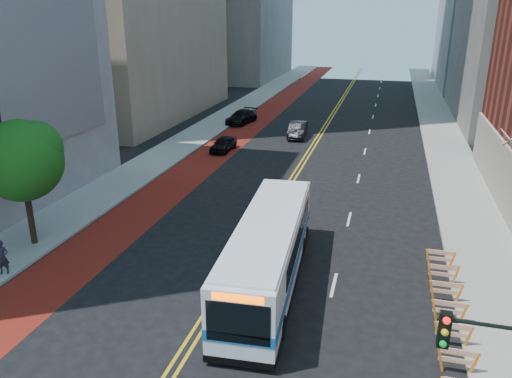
{
  "coord_description": "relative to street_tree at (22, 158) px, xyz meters",
  "views": [
    {
      "loc": [
        6.55,
        -14.42,
        11.96
      ],
      "look_at": [
        0.54,
        8.0,
        3.63
      ],
      "focal_mm": 35.0,
      "sensor_mm": 36.0,
      "label": 1
    }
  ],
  "objects": [
    {
      "name": "construction_barriers",
      "position": [
        20.84,
        -2.62,
        -4.24
      ],
      "size": [
        1.42,
        10.91,
        1.0
      ],
      "color": "orange",
      "rests_on": "ground"
    },
    {
      "name": "car_b",
      "position": [
        9.2,
        27.63,
        -4.16
      ],
      "size": [
        1.89,
        4.67,
        1.51
      ],
      "primitive_type": "imported",
      "rotation": [
        0.0,
        0.0,
        0.07
      ],
      "color": "black",
      "rests_on": "ground"
    },
    {
      "name": "center_line_outer",
      "position": [
        11.42,
        23.96,
        -4.91
      ],
      "size": [
        0.14,
        140.0,
        0.01
      ],
      "primitive_type": "cube",
      "color": "gold",
      "rests_on": "ground"
    },
    {
      "name": "sidewalk_left",
      "position": [
        -0.76,
        23.96,
        -4.84
      ],
      "size": [
        4.0,
        140.0,
        0.15
      ],
      "primitive_type": "cube",
      "color": "gray",
      "rests_on": "ground"
    },
    {
      "name": "car_c",
      "position": [
        1.94,
        32.4,
        -4.19
      ],
      "size": [
        2.97,
        5.29,
        1.45
      ],
      "primitive_type": "imported",
      "rotation": [
        0.0,
        0.0,
        -0.2
      ],
      "color": "black",
      "rests_on": "ground"
    },
    {
      "name": "pedestrian",
      "position": [
        0.8,
        -3.28,
        -3.92
      ],
      "size": [
        0.72,
        0.59,
        1.69
      ],
      "primitive_type": "imported",
      "rotation": [
        0.0,
        0.0,
        0.36
      ],
      "color": "black",
      "rests_on": "sidewalk_left"
    },
    {
      "name": "car_a",
      "position": [
        3.69,
        20.8,
        -4.26
      ],
      "size": [
        1.72,
        3.88,
        1.3
      ],
      "primitive_type": "imported",
      "rotation": [
        0.0,
        0.0,
        -0.05
      ],
      "color": "black",
      "rests_on": "ground"
    },
    {
      "name": "bus_lane_paint",
      "position": [
        3.14,
        23.96,
        -4.91
      ],
      "size": [
        3.6,
        140.0,
        0.01
      ],
      "primitive_type": "cube",
      "color": "maroon",
      "rests_on": "ground"
    },
    {
      "name": "transit_bus",
      "position": [
        13.11,
        -0.75,
        -3.21
      ],
      "size": [
        3.36,
        12.0,
        3.26
      ],
      "rotation": [
        0.0,
        0.0,
        0.06
      ],
      "color": "silver",
      "rests_on": "ground"
    },
    {
      "name": "traffic_signal",
      "position": [
        20.66,
        -9.55,
        -1.19
      ],
      "size": [
        2.21,
        0.34,
        5.07
      ],
      "color": "black",
      "rests_on": "sidewalk_right"
    },
    {
      "name": "ground",
      "position": [
        11.24,
        -6.04,
        -4.91
      ],
      "size": [
        160.0,
        160.0,
        0.0
      ],
      "primitive_type": "plane",
      "color": "black",
      "rests_on": "ground"
    },
    {
      "name": "lane_dashes",
      "position": [
        16.04,
        31.96,
        -4.9
      ],
      "size": [
        0.14,
        98.2,
        0.01
      ],
      "color": "silver",
      "rests_on": "ground"
    },
    {
      "name": "street_tree",
      "position": [
        0.0,
        0.0,
        0.0
      ],
      "size": [
        4.2,
        4.2,
        6.7
      ],
      "color": "black",
      "rests_on": "sidewalk_left"
    },
    {
      "name": "sidewalk_right",
      "position": [
        23.24,
        23.96,
        -4.84
      ],
      "size": [
        4.0,
        140.0,
        0.15
      ],
      "primitive_type": "cube",
      "color": "gray",
      "rests_on": "ground"
    },
    {
      "name": "center_line_inner",
      "position": [
        11.06,
        23.96,
        -4.91
      ],
      "size": [
        0.14,
        140.0,
        0.01
      ],
      "primitive_type": "cube",
      "color": "gold",
      "rests_on": "ground"
    }
  ]
}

